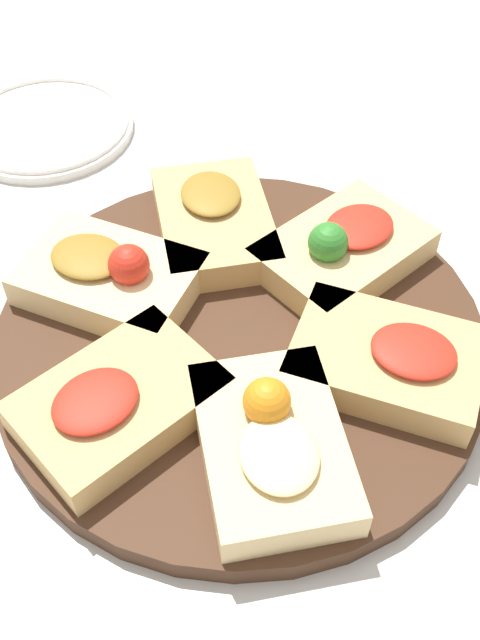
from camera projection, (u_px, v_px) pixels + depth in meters
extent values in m
plane|color=beige|center=(240.00, 347.00, 0.65)|extent=(3.00, 3.00, 0.00)
cylinder|color=#422819|center=(240.00, 339.00, 0.64)|extent=(0.42, 0.42, 0.02)
cube|color=tan|center=(119.00, 402.00, 0.56)|extent=(0.17, 0.18, 0.03)
ellipsoid|color=red|center=(95.00, 401.00, 0.54)|extent=(0.08, 0.09, 0.01)
cube|color=#E5C689|center=(272.00, 446.00, 0.54)|extent=(0.15, 0.18, 0.03)
ellipsoid|color=beige|center=(279.00, 454.00, 0.51)|extent=(0.08, 0.08, 0.01)
sphere|color=orange|center=(267.00, 401.00, 0.53)|extent=(0.04, 0.04, 0.04)
cube|color=tan|center=(386.00, 360.00, 0.59)|extent=(0.16, 0.12, 0.03)
ellipsoid|color=red|center=(414.00, 351.00, 0.57)|extent=(0.07, 0.06, 0.01)
cube|color=#DBB775|center=(343.00, 252.00, 0.67)|extent=(0.17, 0.18, 0.03)
ellipsoid|color=red|center=(359.00, 226.00, 0.67)|extent=(0.08, 0.09, 0.01)
sphere|color=#2D7A28|center=(328.00, 242.00, 0.64)|extent=(0.04, 0.04, 0.04)
cube|color=tan|center=(215.00, 223.00, 0.70)|extent=(0.15, 0.18, 0.03)
ellipsoid|color=olive|center=(211.00, 194.00, 0.70)|extent=(0.08, 0.08, 0.01)
cube|color=#E5C689|center=(110.00, 278.00, 0.65)|extent=(0.16, 0.13, 0.03)
ellipsoid|color=olive|center=(88.00, 256.00, 0.64)|extent=(0.08, 0.07, 0.01)
sphere|color=red|center=(129.00, 265.00, 0.63)|extent=(0.04, 0.04, 0.04)
cylinder|color=white|center=(46.00, 127.00, 0.85)|extent=(0.20, 0.20, 0.01)
torus|color=white|center=(45.00, 122.00, 0.85)|extent=(0.19, 0.19, 0.01)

